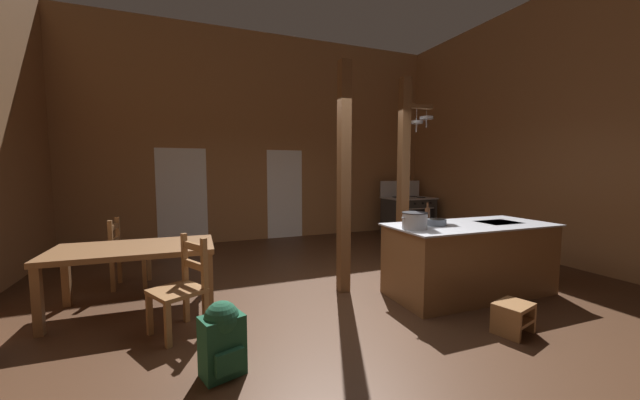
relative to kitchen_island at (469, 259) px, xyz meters
The scene contains 17 objects.
ground_plane 1.69m from the kitchen_island, behind, with size 8.96×9.26×0.10m, color #422819.
wall_back 5.15m from the kitchen_island, 109.41° to the left, with size 8.96×0.14×4.63m, color #93663F.
wall_right 3.17m from the kitchen_island, ahead, with size 0.14×9.26×4.63m, color #93663F.
glazed_door_back_left 5.66m from the kitchen_island, 127.59° to the left, with size 1.00×0.01×2.05m, color white.
glazed_panel_back_right 4.65m from the kitchen_island, 104.93° to the left, with size 0.84×0.01×2.05m, color white.
kitchen_island is the anchor object (origin of this frame).
stove_range 3.94m from the kitchen_island, 65.15° to the left, with size 1.14×0.82×1.32m.
support_post_with_pot_rack 1.59m from the kitchen_island, 102.68° to the left, with size 0.57×0.22×2.98m.
support_post_center 1.93m from the kitchen_island, 155.29° to the left, with size 0.14×0.14×2.98m.
step_stool 1.12m from the kitchen_island, 113.23° to the right, with size 0.42×0.36×0.30m.
dining_table 4.09m from the kitchen_island, 165.49° to the left, with size 1.73×0.96×0.74m.
ladderback_chair_near_window 3.47m from the kitchen_island, behind, with size 0.59×0.59×0.95m.
ladderback_chair_by_post 4.60m from the kitchen_island, 154.76° to the left, with size 0.47×0.47×0.95m.
backpack 3.24m from the kitchen_island, 168.28° to the right, with size 0.37×0.36×0.60m.
stockpot_on_counter 1.06m from the kitchen_island, behind, with size 0.37×0.30×0.20m.
mixing_bowl_on_counter 0.70m from the kitchen_island, behind, with size 0.23×0.23×0.08m.
bottle_tall_on_counter 0.78m from the kitchen_island, 151.18° to the left, with size 0.07×0.07×0.27m.
Camera 1 is at (-1.83, -3.57, 1.62)m, focal length 19.35 mm.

